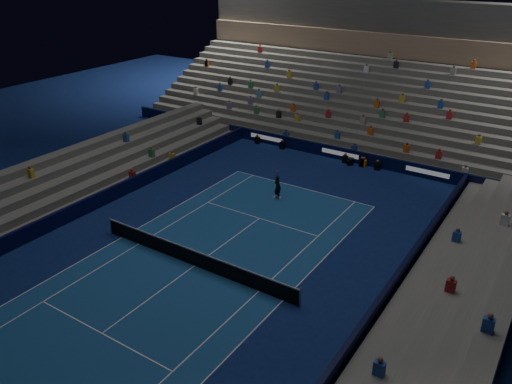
% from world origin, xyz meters
% --- Properties ---
extents(ground, '(90.00, 90.00, 0.00)m').
position_xyz_m(ground, '(0.00, 0.00, 0.00)').
color(ground, navy).
rests_on(ground, ground).
extents(court_surface, '(10.97, 23.77, 0.01)m').
position_xyz_m(court_surface, '(0.00, 0.00, 0.01)').
color(court_surface, navy).
rests_on(court_surface, ground).
extents(sponsor_barrier_far, '(44.00, 0.25, 1.00)m').
position_xyz_m(sponsor_barrier_far, '(0.00, 18.50, 0.50)').
color(sponsor_barrier_far, black).
rests_on(sponsor_barrier_far, ground).
extents(sponsor_barrier_east, '(0.25, 37.00, 1.00)m').
position_xyz_m(sponsor_barrier_east, '(9.70, 0.00, 0.50)').
color(sponsor_barrier_east, black).
rests_on(sponsor_barrier_east, ground).
extents(sponsor_barrier_west, '(0.25, 37.00, 1.00)m').
position_xyz_m(sponsor_barrier_west, '(-9.70, 0.00, 0.50)').
color(sponsor_barrier_west, black).
rests_on(sponsor_barrier_west, ground).
extents(grandstand_main, '(44.00, 15.20, 11.20)m').
position_xyz_m(grandstand_main, '(0.00, 27.90, 3.38)').
color(grandstand_main, '#60605B').
rests_on(grandstand_main, ground).
extents(grandstand_east, '(5.00, 37.00, 2.50)m').
position_xyz_m(grandstand_east, '(13.17, 0.00, 0.92)').
color(grandstand_east, slate).
rests_on(grandstand_east, ground).
extents(grandstand_west, '(5.00, 37.00, 2.50)m').
position_xyz_m(grandstand_west, '(-13.17, 0.00, 0.92)').
color(grandstand_west, slate).
rests_on(grandstand_west, ground).
extents(tennis_net, '(12.90, 0.10, 1.10)m').
position_xyz_m(tennis_net, '(0.00, 0.00, 0.50)').
color(tennis_net, '#B2B2B7').
rests_on(tennis_net, ground).
extents(tennis_player, '(0.69, 0.56, 1.64)m').
position_xyz_m(tennis_player, '(-0.55, 9.50, 0.82)').
color(tennis_player, black).
rests_on(tennis_player, ground).
extents(broadcast_camera, '(0.44, 0.86, 0.53)m').
position_xyz_m(broadcast_camera, '(1.14, 17.87, 0.28)').
color(broadcast_camera, black).
rests_on(broadcast_camera, ground).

